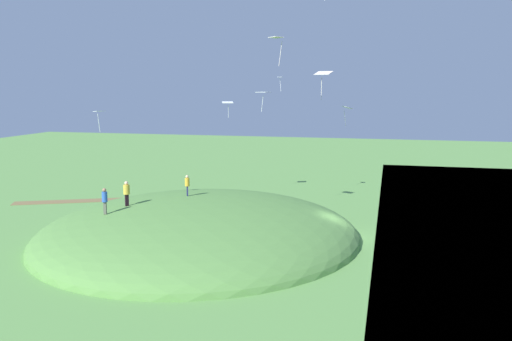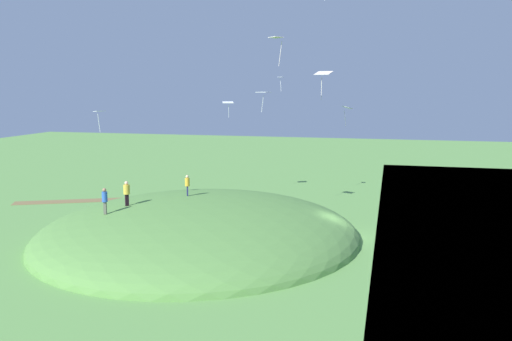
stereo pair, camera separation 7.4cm
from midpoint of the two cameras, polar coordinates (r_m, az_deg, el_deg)
The scene contains 13 objects.
ground_plane at distance 40.90m, azimuth 8.89°, elevation -6.95°, with size 160.00×160.00×0.00m, color #5E9447.
grass_hill at distance 40.94m, azimuth -6.02°, elevation -6.88°, with size 23.76×25.32×5.44m, color #568940.
dirt_path at distance 55.48m, azimuth -16.53°, elevation -3.03°, with size 15.40×1.65×0.04m, color olive.
person_with_child at distance 42.11m, azimuth -7.31°, elevation -1.29°, with size 0.48×0.48×1.63m.
person_walking_path at distance 38.92m, azimuth -15.70°, elevation -2.77°, with size 0.38×0.38×1.86m.
person_on_hilltop at distance 40.40m, azimuth -13.52°, elevation -2.07°, with size 0.66×0.66×1.82m.
kite_1 at distance 46.17m, azimuth 0.72°, elevation 8.18°, with size 1.41×1.26×1.70m.
kite_2 at distance 51.03m, azimuth 2.52°, elevation 9.69°, with size 0.50×0.69×1.35m.
kite_3 at distance 38.27m, azimuth 7.06°, elevation 10.05°, with size 1.33×1.10×2.01m.
kite_4 at distance 40.72m, azimuth 9.50°, elevation 6.48°, with size 0.95×1.10×1.53m.
kite_5 at distance 53.85m, azimuth -3.04°, elevation 7.12°, with size 1.25×1.08×1.60m.
kite_7 at distance 40.75m, azimuth -16.23°, elevation 5.86°, with size 0.81×0.89×1.53m.
kite_9 at distance 34.45m, azimuth 2.11°, elevation 13.66°, with size 1.07×1.07×1.79m.
Camera 1 is at (-3.24, 39.27, 10.98)m, focal length 38.00 mm.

